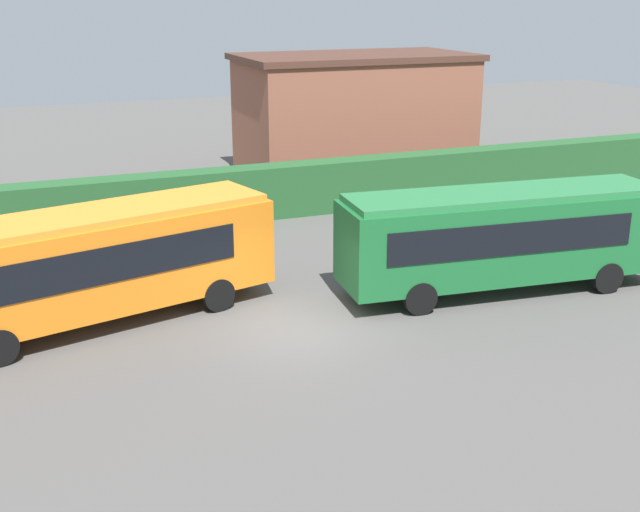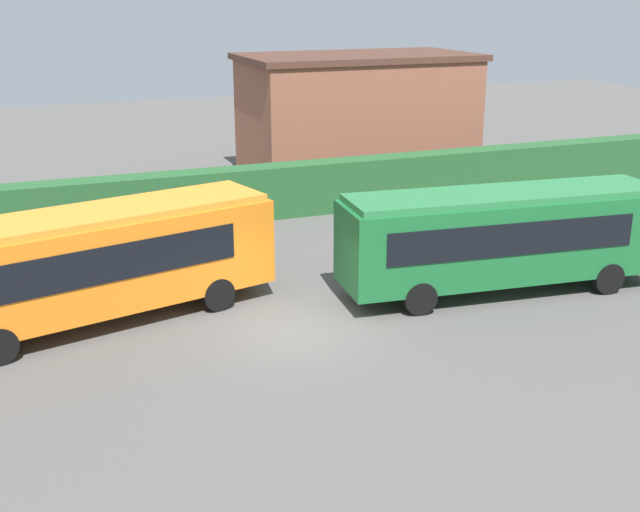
# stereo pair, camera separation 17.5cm
# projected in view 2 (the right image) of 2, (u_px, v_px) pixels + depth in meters

# --- Properties ---
(ground_plane) EXTENTS (102.35, 102.35, 0.00)m
(ground_plane) POSITION_uv_depth(u_px,v_px,m) (293.00, 331.00, 22.63)
(ground_plane) COLOR #514F4C
(bus_orange) EXTENTS (10.48, 4.92, 3.28)m
(bus_orange) POSITION_uv_depth(u_px,v_px,m) (97.00, 260.00, 22.64)
(bus_orange) COLOR orange
(bus_orange) RESTS_ON ground_plane
(bus_green) EXTENTS (10.47, 3.43, 3.23)m
(bus_green) POSITION_uv_depth(u_px,v_px,m) (503.00, 235.00, 25.03)
(bus_green) COLOR #19602D
(bus_green) RESTS_ON ground_plane
(person_center) EXTENTS (0.52, 0.46, 1.69)m
(person_center) POSITION_uv_depth(u_px,v_px,m) (51.00, 258.00, 25.95)
(person_center) COLOR maroon
(person_center) RESTS_ON ground_plane
(person_right) EXTENTS (0.48, 0.27, 1.64)m
(person_right) POSITION_uv_depth(u_px,v_px,m) (98.00, 248.00, 27.07)
(person_right) COLOR silver
(person_right) RESTS_ON ground_plane
(hedge_row) EXTENTS (63.18, 1.26, 2.16)m
(hedge_row) POSITION_uv_depth(u_px,v_px,m) (195.00, 198.00, 32.58)
(hedge_row) COLOR #235229
(hedge_row) RESTS_ON ground_plane
(depot_building) EXTENTS (11.55, 6.30, 6.04)m
(depot_building) POSITION_uv_depth(u_px,v_px,m) (357.00, 115.00, 40.93)
(depot_building) COLOR brown
(depot_building) RESTS_ON ground_plane
(traffic_cone) EXTENTS (0.36, 0.36, 0.60)m
(traffic_cone) POSITION_uv_depth(u_px,v_px,m) (438.00, 210.00, 33.81)
(traffic_cone) COLOR orange
(traffic_cone) RESTS_ON ground_plane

